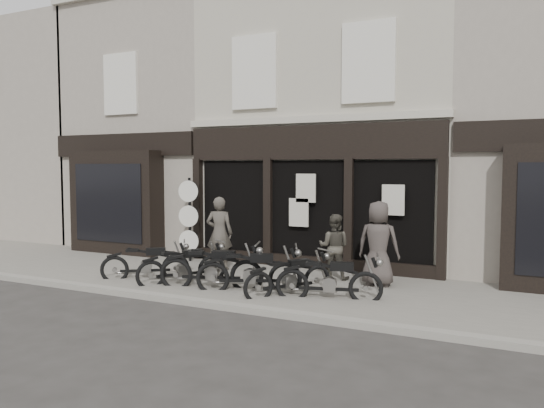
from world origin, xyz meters
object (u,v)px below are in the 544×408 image
at_px(man_centre, 334,247).
at_px(motorcycle_1, 183,269).
at_px(motorcycle_2, 212,272).
at_px(man_right, 378,243).
at_px(motorcycle_4, 290,280).
at_px(motorcycle_5, 330,284).
at_px(motorcycle_3, 250,275).
at_px(man_left, 219,233).
at_px(motorcycle_0, 146,266).
at_px(advert_sign_post, 189,223).

bearing_deg(man_centre, motorcycle_1, 22.61).
relative_size(motorcycle_2, man_right, 1.19).
distance_m(motorcycle_4, motorcycle_5, 0.90).
height_order(motorcycle_1, motorcycle_3, motorcycle_3).
xyz_separation_m(motorcycle_4, man_left, (-2.74, 1.63, 0.68)).
bearing_deg(man_right, man_centre, -14.11).
bearing_deg(motorcycle_5, motorcycle_2, 168.41).
xyz_separation_m(motorcycle_0, man_right, (5.29, 1.60, 0.68)).
bearing_deg(man_centre, motorcycle_3, 47.95).
bearing_deg(motorcycle_3, man_left, 112.28).
distance_m(man_centre, man_right, 1.18).
height_order(motorcycle_3, advert_sign_post, advert_sign_post).
xyz_separation_m(man_centre, advert_sign_post, (-4.50, 0.47, 0.32)).
relative_size(motorcycle_4, man_centre, 1.16).
distance_m(motorcycle_5, man_centre, 1.95).
distance_m(motorcycle_2, man_centre, 2.98).
bearing_deg(motorcycle_4, motorcycle_1, 126.34).
distance_m(motorcycle_2, advert_sign_post, 3.48).
bearing_deg(man_right, man_left, -2.31).
xyz_separation_m(motorcycle_1, man_right, (4.22, 1.58, 0.67)).
bearing_deg(motorcycle_2, motorcycle_3, -11.84).
xyz_separation_m(motorcycle_1, man_left, (-0.01, 1.64, 0.66)).
xyz_separation_m(motorcycle_3, advert_sign_post, (-3.24, 2.35, 0.78)).
height_order(motorcycle_0, motorcycle_1, motorcycle_1).
relative_size(motorcycle_2, advert_sign_post, 0.91).
relative_size(motorcycle_5, advert_sign_post, 0.86).
relative_size(motorcycle_3, motorcycle_4, 1.19).
relative_size(motorcycle_0, motorcycle_3, 0.86).
xyz_separation_m(motorcycle_0, motorcycle_2, (1.98, -0.14, 0.05)).
distance_m(motorcycle_5, advert_sign_post, 5.60).
bearing_deg(man_left, motorcycle_2, 100.13).
bearing_deg(man_left, motorcycle_1, 73.30).
bearing_deg(man_right, motorcycle_1, 19.02).
bearing_deg(motorcycle_0, man_right, -18.14).
distance_m(motorcycle_3, motorcycle_4, 0.91).
bearing_deg(man_centre, motorcycle_2, 34.49).
xyz_separation_m(motorcycle_2, motorcycle_5, (2.72, 0.18, -0.03)).
bearing_deg(motorcycle_4, motorcycle_3, 129.99).
bearing_deg(advert_sign_post, motorcycle_4, -37.22).
height_order(motorcycle_5, man_left, man_left).
distance_m(motorcycle_5, man_right, 1.79).
relative_size(motorcycle_0, motorcycle_2, 0.81).
bearing_deg(motorcycle_3, man_right, 9.12).
relative_size(motorcycle_4, man_right, 0.94).
xyz_separation_m(motorcycle_1, motorcycle_2, (0.91, -0.16, 0.04)).
distance_m(motorcycle_3, man_left, 2.57).
bearing_deg(motorcycle_3, advert_sign_post, 119.04).
xyz_separation_m(motorcycle_0, man_left, (1.06, 1.66, 0.67)).
bearing_deg(motorcycle_4, man_centre, 25.03).
distance_m(motorcycle_1, man_left, 1.77).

